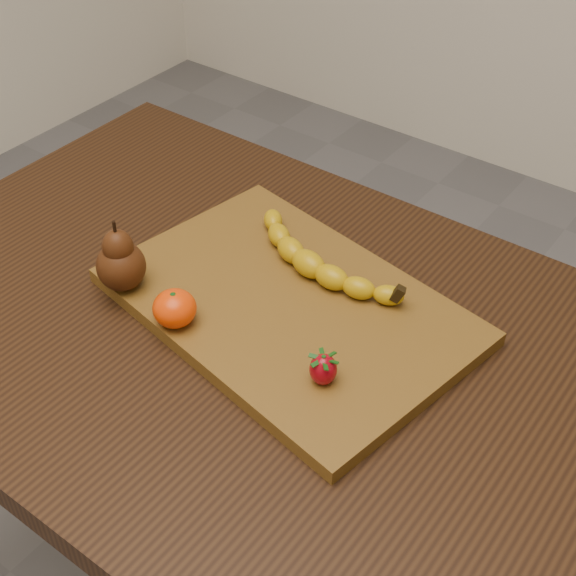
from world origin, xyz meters
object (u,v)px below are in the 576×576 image
Objects in this scene: cutting_board at (288,306)px; pear at (119,255)px; mandarin at (175,308)px; table at (239,368)px.

pear reaches higher than cutting_board.
cutting_board is 0.22m from pear.
pear is 1.84× the size of mandarin.
cutting_board is (0.05, 0.04, 0.11)m from table.
table is at bearing 64.33° from mandarin.
cutting_board is at bearing 53.45° from mandarin.
pear is (-0.19, -0.10, 0.06)m from cutting_board.
cutting_board reaches higher than table.
table is 10.15× the size of pear.
pear is (-0.14, -0.06, 0.17)m from table.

